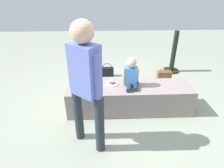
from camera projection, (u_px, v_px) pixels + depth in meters
ground_plane at (129, 109)px, 3.34m from camera, size 12.00×12.00×0.00m
concrete_ledge at (129, 98)px, 3.23m from camera, size 2.06×0.55×0.45m
child_seated at (131, 74)px, 3.04m from camera, size 0.28×0.34×0.48m
adult_standing at (86, 79)px, 2.17m from camera, size 0.41×0.37×1.66m
cake_plate at (112, 83)px, 3.19m from camera, size 0.22×0.22×0.07m
gift_bag at (108, 86)px, 3.78m from camera, size 0.24×0.12×0.32m
railing_post at (173, 57)px, 4.57m from camera, size 0.36×0.36×1.00m
water_bottle_near_gift at (129, 82)px, 4.04m from camera, size 0.07×0.07×0.20m
party_cup_red at (132, 76)px, 4.37m from camera, size 0.08×0.08×0.11m
cake_box_white at (172, 90)px, 3.80m from camera, size 0.34×0.32×0.11m
handbag_black_leather at (107, 71)px, 4.45m from camera, size 0.30×0.11×0.32m
handbag_brown_canvas at (164, 76)px, 4.18m from camera, size 0.30×0.14×0.37m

